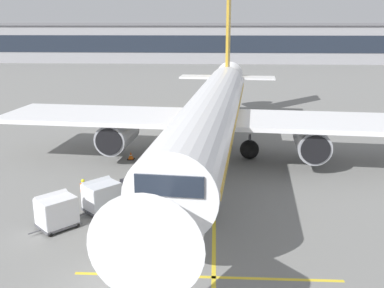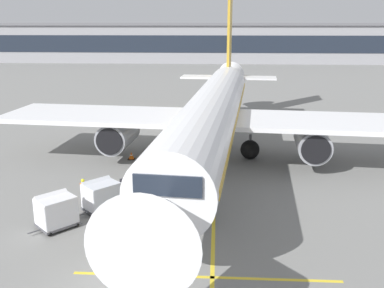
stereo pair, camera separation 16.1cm
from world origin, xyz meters
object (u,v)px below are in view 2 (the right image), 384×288
(baggage_cart_lead, at_px, (101,195))
(ground_crew_by_loader, at_px, (140,205))
(belt_loader, at_px, (145,185))
(parked_airplane, at_px, (213,113))
(safety_cone_engine_keepout, at_px, (131,156))
(baggage_cart_second, at_px, (56,210))
(ground_crew_by_carts, at_px, (83,190))

(baggage_cart_lead, distance_m, ground_crew_by_loader, 2.84)
(belt_loader, bearing_deg, parked_airplane, 62.55)
(safety_cone_engine_keepout, bearing_deg, baggage_cart_second, -97.78)
(baggage_cart_second, bearing_deg, baggage_cart_lead, 49.90)
(safety_cone_engine_keepout, bearing_deg, ground_crew_by_loader, -76.52)
(belt_loader, distance_m, ground_crew_by_carts, 3.86)
(parked_airplane, bearing_deg, ground_crew_by_carts, -129.30)
(baggage_cart_lead, relative_size, ground_crew_by_loader, 1.46)
(parked_airplane, relative_size, belt_loader, 9.34)
(parked_airplane, relative_size, safety_cone_engine_keepout, 70.08)
(belt_loader, relative_size, baggage_cart_second, 1.90)
(baggage_cart_second, bearing_deg, ground_crew_by_loader, 13.05)
(parked_airplane, xyz_separation_m, safety_cone_engine_keepout, (-6.74, -0.05, -3.68))
(belt_loader, bearing_deg, ground_crew_by_carts, -158.66)
(belt_loader, relative_size, ground_crew_by_carts, 2.77)
(belt_loader, bearing_deg, baggage_cart_lead, -136.91)
(belt_loader, xyz_separation_m, baggage_cart_second, (-4.21, -4.42, 0.09))
(parked_airplane, distance_m, baggage_cart_second, 15.46)
(parked_airplane, relative_size, ground_crew_by_carts, 25.90)
(parked_airplane, bearing_deg, safety_cone_engine_keepout, -179.55)
(baggage_cart_lead, xyz_separation_m, ground_crew_by_carts, (-1.30, 0.74, -0.00))
(parked_airplane, distance_m, safety_cone_engine_keepout, 7.68)
(ground_crew_by_carts, bearing_deg, safety_cone_engine_keepout, 83.45)
(baggage_cart_lead, relative_size, safety_cone_engine_keepout, 3.96)
(ground_crew_by_loader, height_order, safety_cone_engine_keepout, ground_crew_by_loader)
(belt_loader, xyz_separation_m, ground_crew_by_carts, (-3.59, -1.40, 0.09))
(ground_crew_by_loader, bearing_deg, belt_loader, 94.39)
(belt_loader, height_order, ground_crew_by_carts, belt_loader)
(baggage_cart_second, distance_m, ground_crew_by_loader, 4.59)
(parked_airplane, relative_size, ground_crew_by_loader, 25.90)
(ground_crew_by_loader, bearing_deg, baggage_cart_second, -166.95)
(baggage_cart_second, xyz_separation_m, safety_cone_engine_keepout, (1.71, 12.54, -0.69))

